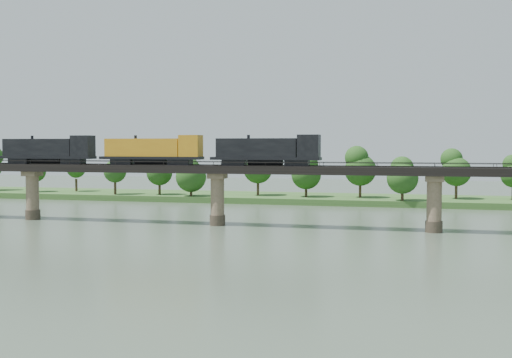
# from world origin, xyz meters

# --- Properties ---
(ground) EXTENTS (400.00, 400.00, 0.00)m
(ground) POSITION_xyz_m (0.00, 0.00, 0.00)
(ground) COLOR #394939
(ground) RESTS_ON ground
(far_bank) EXTENTS (300.00, 24.00, 1.60)m
(far_bank) POSITION_xyz_m (0.00, 85.00, 0.80)
(far_bank) COLOR #2C5321
(far_bank) RESTS_ON ground
(bridge) EXTENTS (236.00, 30.00, 11.50)m
(bridge) POSITION_xyz_m (0.00, 30.00, 5.46)
(bridge) COLOR #473A2D
(bridge) RESTS_ON ground
(bridge_superstructure) EXTENTS (220.00, 4.90, 0.75)m
(bridge_superstructure) POSITION_xyz_m (0.00, 30.00, 11.79)
(bridge_superstructure) COLOR black
(bridge_superstructure) RESTS_ON bridge
(far_treeline) EXTENTS (289.06, 17.54, 13.60)m
(far_treeline) POSITION_xyz_m (-8.21, 80.52, 8.83)
(far_treeline) COLOR #382619
(far_treeline) RESTS_ON far_bank
(freight_train) EXTENTS (84.32, 3.29, 5.80)m
(freight_train) POSITION_xyz_m (-21.03, 30.00, 14.27)
(freight_train) COLOR black
(freight_train) RESTS_ON bridge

